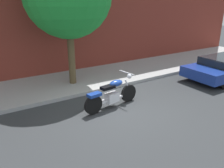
# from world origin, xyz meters

# --- Properties ---
(ground_plane) EXTENTS (60.00, 60.00, 0.00)m
(ground_plane) POSITION_xyz_m (0.00, 0.00, 0.00)
(ground_plane) COLOR #303335
(sidewalk) EXTENTS (25.46, 3.08, 0.14)m
(sidewalk) POSITION_xyz_m (0.00, 3.31, 0.07)
(sidewalk) COLOR #9E9E9E
(sidewalk) RESTS_ON ground
(motorcycle) EXTENTS (2.17, 0.70, 1.13)m
(motorcycle) POSITION_xyz_m (-0.09, 0.36, 0.46)
(motorcycle) COLOR black
(motorcycle) RESTS_ON ground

